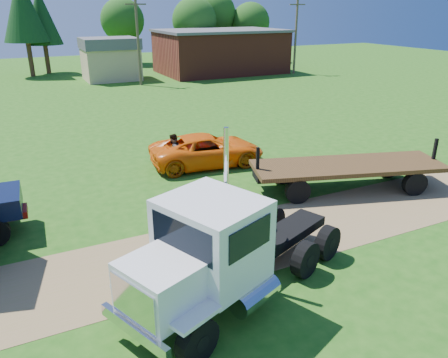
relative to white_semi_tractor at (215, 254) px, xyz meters
name	(u,v)px	position (x,y,z in m)	size (l,w,h in m)	color
ground	(248,241)	(2.62, 2.80, -1.68)	(140.00, 140.00, 0.00)	#1E5312
dirt_track	(248,240)	(2.62, 2.80, -1.67)	(120.00, 4.20, 0.01)	olive
white_semi_tractor	(215,254)	(0.00, 0.00, 0.00)	(8.20, 5.33, 4.91)	black
orange_pickup	(207,150)	(4.62, 10.98, -0.83)	(2.80, 6.07, 1.69)	orange
flatbed_trailer	(347,170)	(9.10, 5.08, -0.71)	(9.16, 5.07, 2.25)	#352611
spectator_a	(264,235)	(2.50, 1.51, -0.77)	(0.66, 0.43, 1.81)	#999999
spectator_b	(173,152)	(2.75, 11.09, -0.72)	(0.93, 0.73, 1.92)	#999999
brick_building	(220,51)	(20.62, 42.80, 0.98)	(15.40, 10.40, 5.30)	maroon
tan_shed	(111,58)	(6.62, 42.80, 0.75)	(6.20, 5.40, 4.70)	tan
utility_poles	(138,40)	(8.62, 37.80, 3.04)	(42.20, 0.28, 9.00)	#494029
tree_row	(68,18)	(3.83, 52.76, 4.94)	(56.32, 14.17, 11.66)	#3D2619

